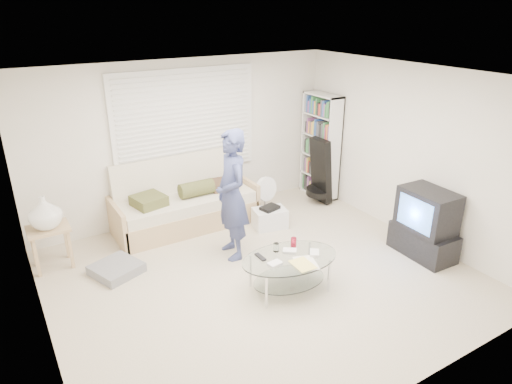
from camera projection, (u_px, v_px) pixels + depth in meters
ground at (262, 276)px, 5.84m from camera, size 5.00×5.00×0.00m
room_shell at (242, 145)px, 5.59m from camera, size 5.02×4.52×2.51m
window_blinds at (186, 122)px, 6.98m from camera, size 2.32×0.08×1.62m
futon_sofa at (185, 204)px, 7.07m from camera, size 2.19×0.88×1.07m
grey_floor_pillow at (116, 269)px, 5.89m from camera, size 0.70×0.70×0.12m
side_table at (45, 215)px, 5.77m from camera, size 0.51×0.41×1.01m
bookshelf at (320, 146)px, 8.01m from camera, size 0.29×0.77×1.83m
guitar_case at (320, 176)px, 7.81m from camera, size 0.41×0.42×1.14m
floor_fan at (265, 193)px, 7.41m from camera, size 0.41×0.27×0.67m
storage_bin at (270, 218)px, 7.08m from camera, size 0.56×0.44×0.35m
tv_unit at (425, 224)px, 6.18m from camera, size 0.52×0.90×0.96m
coffee_table at (290, 263)px, 5.45m from camera, size 1.29×0.91×0.56m
standing_person at (232, 195)px, 6.02m from camera, size 0.51×0.70×1.78m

